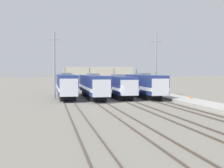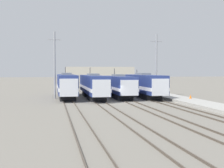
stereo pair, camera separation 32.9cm
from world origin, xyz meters
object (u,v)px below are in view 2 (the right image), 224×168
catenary_tower_right (156,64)px  traffic_cone (190,97)px  locomotive_far_right (144,85)px  locomotive_far_left (66,85)px  locomotive_center_right (119,86)px  locomotive_center_left (93,86)px  catenary_tower_left (55,64)px

catenary_tower_right → traffic_cone: size_ratio=18.55×
locomotive_far_right → locomotive_far_left: bearing=178.2°
traffic_cone → locomotive_far_left: bearing=155.0°
locomotive_center_right → locomotive_center_left: bearing=-176.1°
locomotive_far_left → locomotive_far_right: bearing=-1.8°
locomotive_far_left → locomotive_center_left: (4.49, -0.85, -0.06)m
traffic_cone → locomotive_center_right: bearing=139.7°
locomotive_center_right → catenary_tower_right: (6.99, 0.66, 3.72)m
locomotive_far_right → catenary_tower_left: catenary_tower_left is taller
locomotive_center_left → traffic_cone: bearing=-29.0°
locomotive_far_right → catenary_tower_right: 4.43m
catenary_tower_right → locomotive_far_right: bearing=-168.0°
locomotive_far_left → locomotive_center_left: bearing=-10.8°
catenary_tower_right → traffic_cone: 10.43m
locomotive_center_left → locomotive_far_right: locomotive_center_left is taller
locomotive_center_left → catenary_tower_left: 7.46m
locomotive_center_right → traffic_cone: size_ratio=26.77×
catenary_tower_left → catenary_tower_right: (17.90, 0.00, 0.00)m
locomotive_center_left → catenary_tower_right: bearing=4.8°
locomotive_center_left → locomotive_far_right: bearing=2.8°
catenary_tower_right → traffic_cone: catenary_tower_right is taller
locomotive_center_left → catenary_tower_right: (11.47, 0.97, 3.65)m
locomotive_center_right → locomotive_far_right: bearing=1.7°
catenary_tower_left → catenary_tower_right: same height
locomotive_far_left → catenary_tower_left: (-1.94, 0.12, 3.59)m
locomotive_far_right → catenary_tower_right: catenary_tower_right is taller
catenary_tower_left → catenary_tower_right: bearing=0.0°
catenary_tower_left → traffic_cone: (20.44, -8.74, -5.11)m
locomotive_far_left → catenary_tower_left: size_ratio=1.56×
locomotive_center_left → locomotive_far_right: (8.97, 0.44, 0.04)m
locomotive_center_right → locomotive_far_right: size_ratio=0.87×
locomotive_center_left → locomotive_center_right: locomotive_center_left is taller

